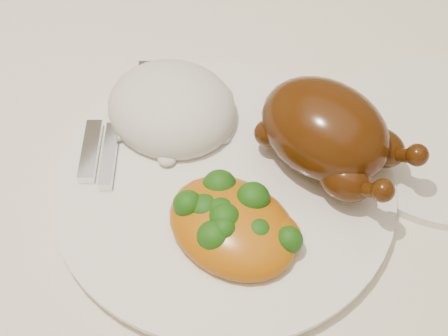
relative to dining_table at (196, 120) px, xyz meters
The scene contains 9 objects.
floor 0.67m from the dining_table, ahead, with size 4.00×4.00×0.00m, color brown.
dining_table is the anchor object (origin of this frame).
tablecloth 0.07m from the dining_table, ahead, with size 1.73×1.03×0.18m.
dinner_plate 0.21m from the dining_table, 47.64° to the right, with size 0.30×0.30×0.01m, color white.
side_plate 0.29m from the dining_table, ahead, with size 0.21×0.21×0.01m, color white.
roast_chicken 0.25m from the dining_table, 19.19° to the right, with size 0.16×0.12×0.08m.
rice_mound 0.16m from the dining_table, 67.37° to the right, with size 0.13×0.12×0.07m.
mac_and_cheese 0.27m from the dining_table, 47.91° to the right, with size 0.13×0.11×0.05m.
cutlery 0.19m from the dining_table, 85.87° to the right, with size 0.08×0.16×0.01m.
Camera 1 is at (0.30, -0.42, 1.23)m, focal length 50.00 mm.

